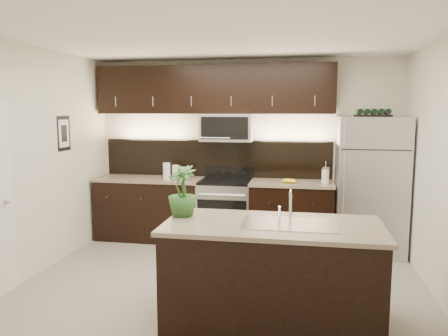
% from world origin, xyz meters
% --- Properties ---
extents(ground, '(4.50, 4.50, 0.00)m').
position_xyz_m(ground, '(0.00, 0.00, 0.00)').
color(ground, gray).
rests_on(ground, ground).
extents(room_walls, '(4.52, 4.02, 2.71)m').
position_xyz_m(room_walls, '(-0.11, -0.04, 1.70)').
color(room_walls, beige).
rests_on(room_walls, ground).
extents(counter_run, '(3.51, 0.65, 0.94)m').
position_xyz_m(counter_run, '(-0.46, 1.69, 0.47)').
color(counter_run, black).
rests_on(counter_run, ground).
extents(upper_fixtures, '(3.49, 0.40, 1.66)m').
position_xyz_m(upper_fixtures, '(-0.43, 1.84, 2.14)').
color(upper_fixtures, black).
rests_on(upper_fixtures, counter_run).
extents(island, '(1.96, 0.96, 0.94)m').
position_xyz_m(island, '(0.60, -0.66, 0.47)').
color(island, black).
rests_on(island, ground).
extents(sink_faucet, '(0.84, 0.50, 0.28)m').
position_xyz_m(sink_faucet, '(0.75, -0.65, 0.96)').
color(sink_faucet, silver).
rests_on(sink_faucet, island).
extents(refrigerator, '(0.90, 0.81, 1.87)m').
position_xyz_m(refrigerator, '(1.76, 1.63, 0.93)').
color(refrigerator, '#B2B2B7').
rests_on(refrigerator, ground).
extents(wine_rack, '(0.46, 0.29, 0.11)m').
position_xyz_m(wine_rack, '(1.76, 1.63, 1.92)').
color(wine_rack, black).
rests_on(wine_rack, refrigerator).
extents(plant, '(0.35, 0.35, 0.49)m').
position_xyz_m(plant, '(-0.28, -0.53, 1.18)').
color(plant, '#295622').
rests_on(plant, island).
extents(canisters, '(0.35, 0.18, 0.24)m').
position_xyz_m(canisters, '(-1.03, 1.67, 1.05)').
color(canisters, silver).
rests_on(canisters, counter_run).
extents(french_press, '(0.11, 0.11, 0.30)m').
position_xyz_m(french_press, '(1.17, 1.64, 1.05)').
color(french_press, silver).
rests_on(french_press, counter_run).
extents(bananas, '(0.25, 0.22, 0.06)m').
position_xyz_m(bananas, '(0.63, 1.61, 0.97)').
color(bananas, yellow).
rests_on(bananas, counter_run).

